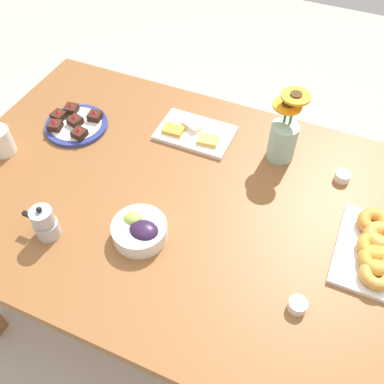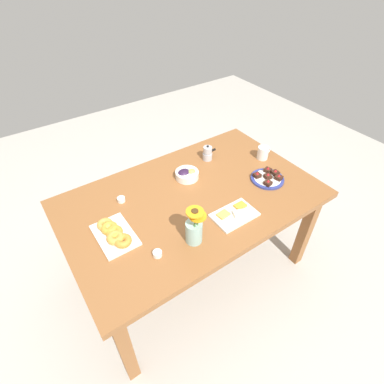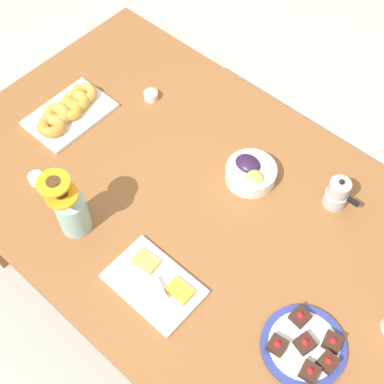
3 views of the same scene
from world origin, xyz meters
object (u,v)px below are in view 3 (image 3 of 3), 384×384
Objects in this scene: dessert_plate at (305,346)px; flower_vase at (71,211)px; croissant_platter at (68,111)px; jam_cup_berry at (151,95)px; dining_table at (192,214)px; moka_pot at (337,194)px; cheese_platter at (155,284)px; grape_bowl at (251,172)px; jam_cup_honey at (36,178)px.

flower_vase reaches higher than dessert_plate.
flower_vase reaches higher than croissant_platter.
flower_vase is at bearing -69.48° from jam_cup_berry.
croissant_platter is at bearing -177.05° from dining_table.
dining_table is 0.45m from moka_pot.
cheese_platter is 0.43m from dessert_plate.
grape_bowl reaches higher than dessert_plate.
jam_cup_honey reaches higher than dining_table.
jam_cup_berry is 0.40× the size of moka_pot.
jam_cup_honey is at bearing -172.31° from dessert_plate.
dessert_plate is 1.86× the size of moka_pot.
moka_pot is (0.86, 0.30, 0.03)m from croissant_platter.
flower_vase is at bearing -6.90° from jam_cup_honey.
cheese_platter reaches higher than jam_cup_honey.
cheese_platter is at bearing -44.92° from jam_cup_berry.
grape_bowl is 0.54m from dessert_plate.
grape_bowl is at bearing -158.62° from moka_pot.
jam_cup_berry is 0.55m from flower_vase.
cheese_platter is at bearing -86.22° from grape_bowl.
moka_pot is at bearing 47.82° from flower_vase.
croissant_platter is at bearing 141.85° from flower_vase.
croissant_platter is 0.91m from moka_pot.
flower_vase is at bearing -122.80° from dining_table.
flower_vase reaches higher than jam_cup_berry.
croissant_platter is 6.01× the size of jam_cup_berry.
dining_table is 0.55m from dessert_plate.
jam_cup_honey is 0.93m from dessert_plate.
jam_cup_honey is (-0.40, -0.27, 0.10)m from dining_table.
dessert_plate is (0.41, 0.13, 0.00)m from cheese_platter.
croissant_platter is at bearing -121.81° from jam_cup_berry.
cheese_platter is 0.51m from jam_cup_honey.
jam_cup_honey is at bearing -143.19° from moka_pot.
jam_cup_honey is at bearing -146.10° from dining_table.
dessert_plate is at bearing -15.85° from dining_table.
dessert_plate is 0.46m from moka_pot.
dining_table is 33.33× the size of jam_cup_berry.
croissant_platter reaches higher than cheese_platter.
moka_pot is at bearing 36.81° from jam_cup_honey.
flower_vase is (-0.30, -0.02, 0.07)m from cheese_platter.
moka_pot reaches higher than cheese_platter.
croissant_platter is 6.01× the size of jam_cup_honey.
cheese_platter reaches higher than jam_cup_berry.
dessert_plate is at bearing -36.85° from grape_bowl.
dessert_plate is (0.90, -0.36, -0.00)m from jam_cup_berry.
jam_cup_berry is 0.20× the size of flower_vase.
grape_bowl is 0.27m from moka_pot.
jam_cup_honey is at bearing 179.28° from cheese_platter.
cheese_platter is 0.31m from flower_vase.
cheese_platter is 0.69m from croissant_platter.
flower_vase is at bearing -119.76° from grape_bowl.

